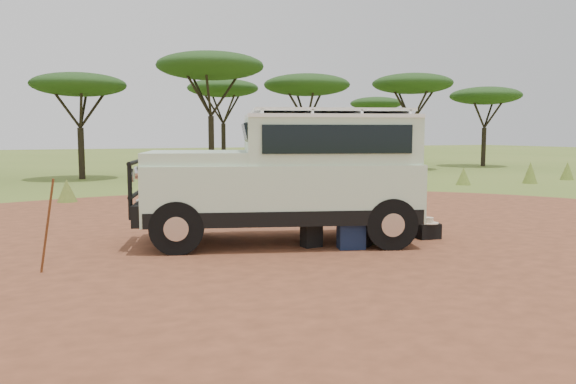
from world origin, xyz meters
name	(u,v)px	position (x,y,z in m)	size (l,w,h in m)	color
ground	(272,252)	(0.00, 0.00, 0.00)	(140.00, 140.00, 0.00)	olive
dirt_clearing	(272,252)	(0.00, 0.00, 0.00)	(23.00, 23.00, 0.01)	brown
grass_fringe	(173,187)	(0.12, 8.67, 0.40)	(36.60, 1.60, 0.90)	olive
acacia_treeline	(136,77)	(0.75, 19.81, 4.87)	(46.70, 13.20, 6.26)	black
safari_vehicle	(290,179)	(0.68, 0.75, 1.22)	(5.54, 3.50, 2.54)	silver
walking_staff	(47,226)	(-3.62, -0.05, 0.72)	(0.03, 0.03, 1.45)	brown
backpack_black	(311,235)	(0.83, 0.12, 0.24)	(0.34, 0.25, 0.47)	black
backpack_navy	(351,232)	(1.42, -0.31, 0.31)	(0.47, 0.34, 0.62)	#131F3D
backpack_olive	(366,229)	(1.89, -0.06, 0.29)	(0.41, 0.30, 0.57)	#2F3B1B
duffel_navy	(403,228)	(2.87, 0.17, 0.21)	(0.38, 0.29, 0.43)	#131F3D
hard_case	(428,231)	(3.31, -0.07, 0.16)	(0.44, 0.31, 0.31)	black
stuff_sack	(363,240)	(1.72, -0.23, 0.13)	(0.27, 0.27, 0.27)	black
safari_hat	(428,221)	(3.31, -0.07, 0.36)	(0.40, 0.40, 0.12)	beige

